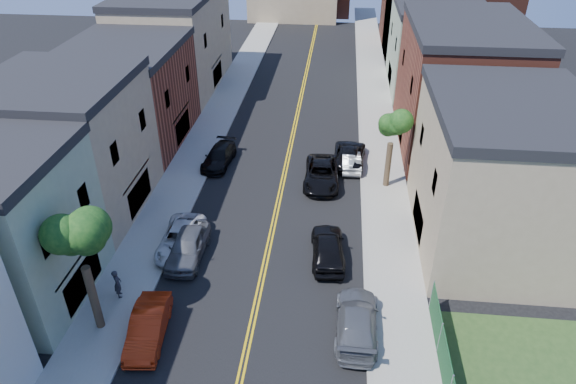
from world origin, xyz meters
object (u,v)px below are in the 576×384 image
(white_pickup, at_px, (181,239))
(black_car_right, at_px, (328,248))
(black_suv_lane, at_px, (322,174))
(grey_car_left, at_px, (188,246))
(pedestrian_left, at_px, (118,284))
(red_sedan, at_px, (148,327))
(silver_car_right, at_px, (351,160))
(grey_car_right, at_px, (357,321))
(dark_car_right_far, at_px, (349,154))
(black_car_left, at_px, (219,156))

(white_pickup, distance_m, black_car_right, 9.30)
(white_pickup, bearing_deg, black_suv_lane, 45.05)
(grey_car_left, relative_size, black_car_right, 1.00)
(pedestrian_left, bearing_deg, black_car_right, -91.04)
(red_sedan, xyz_separation_m, black_car_right, (8.91, 7.32, 0.08))
(red_sedan, distance_m, black_suv_lane, 18.33)
(black_car_right, bearing_deg, silver_car_right, -101.23)
(red_sedan, height_order, white_pickup, red_sedan)
(red_sedan, relative_size, pedestrian_left, 2.59)
(white_pickup, xyz_separation_m, black_suv_lane, (8.50, 9.04, 0.07))
(grey_car_right, height_order, black_suv_lane, black_suv_lane)
(white_pickup, relative_size, grey_car_left, 1.05)
(silver_car_right, xyz_separation_m, pedestrian_left, (-12.94, -16.48, 0.36))
(dark_car_right_far, bearing_deg, grey_car_right, 95.73)
(silver_car_right, distance_m, dark_car_right_far, 0.79)
(grey_car_left, distance_m, grey_car_right, 11.54)
(red_sedan, bearing_deg, white_pickup, 87.19)
(black_car_left, height_order, dark_car_right_far, dark_car_right_far)
(black_car_left, distance_m, silver_car_right, 10.73)
(red_sedan, relative_size, black_car_left, 0.95)
(white_pickup, distance_m, grey_car_right, 12.50)
(white_pickup, bearing_deg, silver_car_right, 45.89)
(black_car_right, height_order, black_suv_lane, black_car_right)
(dark_car_right_far, bearing_deg, grey_car_left, 57.75)
(black_car_left, relative_size, black_suv_lane, 0.86)
(black_car_left, xyz_separation_m, black_car_right, (9.30, -11.24, 0.14))
(silver_car_right, bearing_deg, red_sedan, 58.56)
(red_sedan, relative_size, silver_car_right, 1.11)
(silver_car_right, bearing_deg, pedestrian_left, 48.76)
(red_sedan, distance_m, grey_car_right, 10.71)
(red_sedan, distance_m, dark_car_right_far, 22.36)
(silver_car_right, relative_size, dark_car_right_far, 0.77)
(pedestrian_left, bearing_deg, grey_car_right, -118.24)
(white_pickup, height_order, black_car_left, white_pickup)
(grey_car_right, height_order, dark_car_right_far, grey_car_right)
(black_car_right, bearing_deg, red_sedan, 35.03)
(red_sedan, relative_size, grey_car_right, 0.86)
(red_sedan, bearing_deg, black_suv_lane, 57.90)
(grey_car_right, bearing_deg, pedestrian_left, -3.60)
(black_car_left, height_order, black_suv_lane, black_suv_lane)
(grey_car_right, bearing_deg, red_sedan, 9.41)
(red_sedan, xyz_separation_m, pedestrian_left, (-2.62, 2.66, 0.28))
(black_car_right, xyz_separation_m, black_suv_lane, (-0.80, 9.12, -0.06))
(dark_car_right_far, distance_m, black_suv_lane, 4.03)
(silver_car_right, distance_m, black_suv_lane, 3.49)
(black_suv_lane, bearing_deg, black_car_left, 165.71)
(silver_car_right, distance_m, pedestrian_left, 20.96)
(black_car_left, bearing_deg, silver_car_right, 8.05)
(pedestrian_left, bearing_deg, grey_car_left, -59.35)
(black_car_left, bearing_deg, dark_car_right_far, 12.27)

